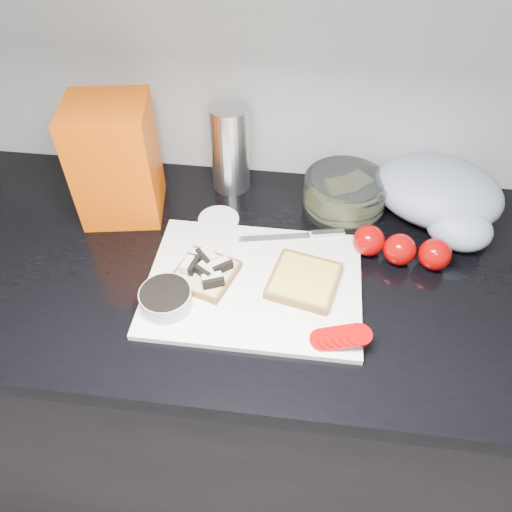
% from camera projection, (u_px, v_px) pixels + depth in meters
% --- Properties ---
extents(base_cabinet, '(3.50, 0.60, 0.86)m').
position_uv_depth(base_cabinet, '(301.00, 387.00, 1.32)').
color(base_cabinet, black).
rests_on(base_cabinet, ground).
extents(countertop, '(3.50, 0.64, 0.04)m').
position_uv_depth(countertop, '(316.00, 274.00, 0.99)').
color(countertop, black).
rests_on(countertop, base_cabinet).
extents(cutting_board, '(0.40, 0.30, 0.01)m').
position_uv_depth(cutting_board, '(254.00, 283.00, 0.94)').
color(cutting_board, white).
rests_on(cutting_board, countertop).
extents(bread_left, '(0.14, 0.14, 0.03)m').
position_uv_depth(bread_left, '(205.00, 272.00, 0.94)').
color(bread_left, '#C6B38B').
rests_on(bread_left, cutting_board).
extents(bread_right, '(0.15, 0.15, 0.02)m').
position_uv_depth(bread_right, '(304.00, 281.00, 0.93)').
color(bread_right, '#C6B38B').
rests_on(bread_right, cutting_board).
extents(tomato_slices, '(0.12, 0.06, 0.02)m').
position_uv_depth(tomato_slices, '(341.00, 337.00, 0.84)').
color(tomato_slices, '#940303').
rests_on(tomato_slices, cutting_board).
extents(knife, '(0.22, 0.06, 0.01)m').
position_uv_depth(knife, '(305.00, 235.00, 1.02)').
color(knife, '#BCBCC1').
rests_on(knife, cutting_board).
extents(seed_tub, '(0.09, 0.09, 0.05)m').
position_uv_depth(seed_tub, '(166.00, 300.00, 0.89)').
color(seed_tub, '#A8ADAD').
rests_on(seed_tub, countertop).
extents(tub_lid, '(0.11, 0.11, 0.01)m').
position_uv_depth(tub_lid, '(219.00, 220.00, 1.07)').
color(tub_lid, white).
rests_on(tub_lid, countertop).
extents(glass_bowl, '(0.18, 0.18, 0.07)m').
position_uv_depth(glass_bowl, '(345.00, 194.00, 1.08)').
color(glass_bowl, silver).
rests_on(glass_bowl, countertop).
extents(bread_bag, '(0.18, 0.17, 0.25)m').
position_uv_depth(bread_bag, '(116.00, 161.00, 1.01)').
color(bread_bag, '#E84903').
rests_on(bread_bag, countertop).
extents(steel_canister, '(0.08, 0.08, 0.20)m').
position_uv_depth(steel_canister, '(230.00, 149.00, 1.09)').
color(steel_canister, silver).
rests_on(steel_canister, countertop).
extents(grocery_bag, '(0.33, 0.31, 0.12)m').
position_uv_depth(grocery_bag, '(440.00, 196.00, 1.04)').
color(grocery_bag, '#A0A8C5').
rests_on(grocery_bag, countertop).
extents(whole_tomatoes, '(0.19, 0.09, 0.06)m').
position_uv_depth(whole_tomatoes, '(401.00, 248.00, 0.97)').
color(whole_tomatoes, '#940303').
rests_on(whole_tomatoes, countertop).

